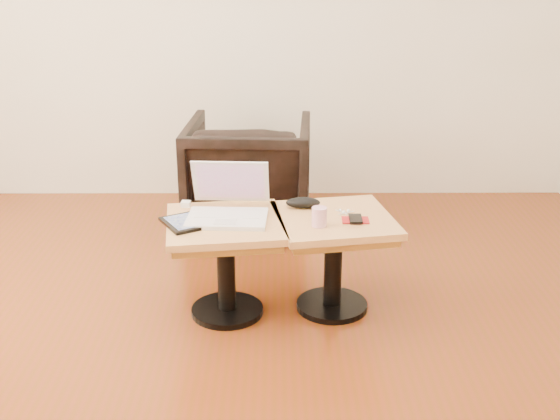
{
  "coord_description": "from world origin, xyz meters",
  "views": [
    {
      "loc": [
        0.27,
        -2.4,
        1.62
      ],
      "look_at": [
        0.28,
        0.53,
        0.52
      ],
      "focal_mm": 45.0,
      "sensor_mm": 36.0,
      "label": 1
    }
  ],
  "objects_px": {
    "side_table_left": "(225,244)",
    "striped_cup": "(319,217)",
    "laptop": "(228,206)",
    "armchair": "(249,174)",
    "side_table_right": "(334,240)"
  },
  "relations": [
    {
      "from": "side_table_right",
      "to": "striped_cup",
      "type": "xyz_separation_m",
      "value": [
        -0.08,
        -0.11,
        0.16
      ]
    },
    {
      "from": "side_table_left",
      "to": "side_table_right",
      "type": "xyz_separation_m",
      "value": [
        0.5,
        0.05,
        0.0
      ]
    },
    {
      "from": "side_table_right",
      "to": "striped_cup",
      "type": "distance_m",
      "value": 0.21
    },
    {
      "from": "side_table_right",
      "to": "armchair",
      "type": "distance_m",
      "value": 1.14
    },
    {
      "from": "striped_cup",
      "to": "armchair",
      "type": "distance_m",
      "value": 1.24
    },
    {
      "from": "laptop",
      "to": "armchair",
      "type": "relative_size",
      "value": 0.5
    },
    {
      "from": "side_table_left",
      "to": "armchair",
      "type": "relative_size",
      "value": 0.78
    },
    {
      "from": "striped_cup",
      "to": "side_table_left",
      "type": "bearing_deg",
      "value": 171.03
    },
    {
      "from": "side_table_right",
      "to": "armchair",
      "type": "relative_size",
      "value": 0.81
    },
    {
      "from": "laptop",
      "to": "striped_cup",
      "type": "xyz_separation_m",
      "value": [
        0.41,
        -0.12,
        -0.01
      ]
    },
    {
      "from": "side_table_left",
      "to": "laptop",
      "type": "distance_m",
      "value": 0.18
    },
    {
      "from": "armchair",
      "to": "side_table_right",
      "type": "bearing_deg",
      "value": 115.48
    },
    {
      "from": "side_table_left",
      "to": "striped_cup",
      "type": "relative_size",
      "value": 6.75
    },
    {
      "from": "side_table_left",
      "to": "side_table_right",
      "type": "height_order",
      "value": "same"
    },
    {
      "from": "side_table_left",
      "to": "armchair",
      "type": "xyz_separation_m",
      "value": [
        0.07,
        1.11,
        -0.01
      ]
    }
  ]
}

